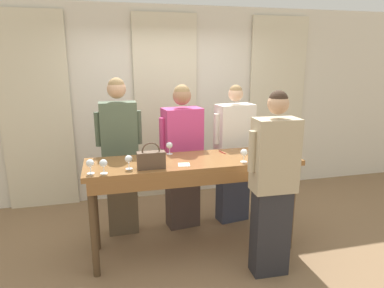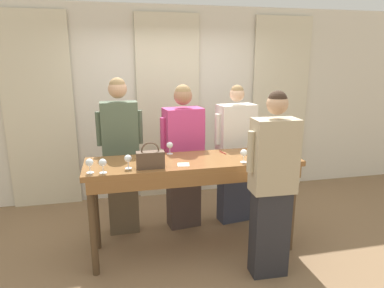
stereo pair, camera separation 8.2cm
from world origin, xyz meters
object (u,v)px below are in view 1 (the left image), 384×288
Objects in this scene: tasting_bar at (194,172)px; wine_glass_front_mid at (90,164)px; guest_cream_sweater at (234,155)px; wine_glass_center_mid at (254,144)px; wine_glass_center_left at (274,142)px; wine_glass_back_left at (129,159)px; guest_olive_jacket at (120,155)px; wine_glass_center_right at (276,148)px; guest_pink_top at (182,157)px; wine_glass_front_left at (169,146)px; wine_glass_back_mid at (244,153)px; handbag at (151,159)px; host_pouring at (273,185)px; wine_bottle at (267,149)px; wine_glass_front_right at (103,164)px.

tasting_bar is 1.07m from wine_glass_front_mid.
wine_glass_center_mid is at bearing -83.96° from guest_cream_sweater.
wine_glass_center_left is 1.70m from wine_glass_back_left.
guest_olive_jacket reaches higher than guest_cream_sweater.
wine_glass_center_right is 1.14m from guest_pink_top.
wine_glass_center_mid is at bearing -9.58° from wine_glass_front_left.
wine_glass_back_mid is (-0.25, -0.32, 0.00)m from wine_glass_center_mid.
wine_glass_center_right is at bearing -73.50° from guest_cream_sweater.
wine_glass_front_mid is 1.00× the size of wine_glass_back_mid.
guest_cream_sweater is at bearing 41.54° from tasting_bar.
wine_glass_back_left is 1.00× the size of wine_glass_back_mid.
wine_glass_front_mid is 1.51m from wine_glass_back_mid.
guest_pink_top is 1.01× the size of guest_cream_sweater.
wine_glass_center_right is at bearing -19.59° from wine_glass_front_left.
handbag is 0.15× the size of guest_pink_top.
guest_pink_top is at bearing 117.52° from host_pouring.
wine_glass_front_right is at bearing -179.19° from wine_bottle.
guest_pink_top reaches higher than wine_glass_back_left.
guest_olive_jacket is (-1.61, 0.70, -0.16)m from wine_glass_center_right.
wine_glass_front_right is 1.80m from wine_glass_center_right.
wine_glass_back_left is at bearing -169.35° from wine_glass_center_mid.
wine_glass_back_left is at bearing -168.76° from tasting_bar.
host_pouring is at bearing -105.45° from wine_bottle.
wine_glass_back_left is (0.35, 0.05, 0.00)m from wine_glass_front_mid.
wine_glass_back_left is (-0.68, -0.13, 0.22)m from tasting_bar.
host_pouring is (1.09, -0.40, -0.21)m from handbag.
guest_pink_top reaches higher than wine_glass_center_right.
wine_bottle is at bearing -2.37° from wine_glass_back_left.
wine_bottle is at bearing -127.15° from wine_glass_center_left.
guest_olive_jacket is (-0.73, 0.60, 0.06)m from tasting_bar.
wine_glass_center_left is at bearing -13.87° from guest_olive_jacket.
wine_bottle is 2.53× the size of wine_glass_back_mid.
guest_pink_top is (1.04, 0.78, -0.23)m from wine_glass_front_mid.
wine_glass_center_right is 0.07× the size of guest_olive_jacket.
guest_pink_top is at bearing 156.66° from wine_glass_center_left.
wine_glass_front_left is at bearing 133.74° from host_pouring.
wine_glass_front_left is at bearing -30.49° from guest_olive_jacket.
guest_pink_top is at bearing 55.56° from wine_glass_front_left.
wine_glass_front_left is 0.63m from guest_olive_jacket.
tasting_bar is 16.41× the size of wine_glass_front_left.
wine_bottle is 1.05m from wine_glass_front_left.
wine_glass_center_right is (0.16, -0.23, 0.00)m from wine_glass_center_mid.
wine_glass_front_right reaches higher than tasting_bar.
host_pouring is (-0.06, -1.17, 0.03)m from guest_cream_sweater.
host_pouring is (0.14, -0.39, -0.21)m from wine_glass_back_mid.
wine_glass_back_mid is 0.08× the size of guest_pink_top.
guest_olive_jacket reaches higher than guest_pink_top.
wine_glass_front_right is 1.00× the size of wine_glass_center_left.
wine_glass_center_right is 0.08× the size of guest_pink_top.
wine_glass_back_mid is at bearing -167.68° from wine_glass_center_right.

